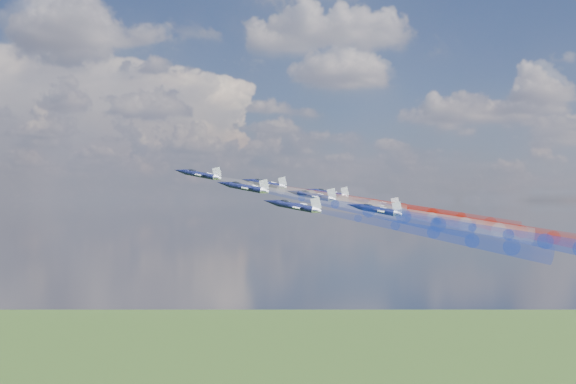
{
  "coord_description": "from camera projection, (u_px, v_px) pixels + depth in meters",
  "views": [
    {
      "loc": [
        -12.88,
        -157.5,
        156.11
      ],
      "look_at": [
        0.97,
        -6.6,
        158.01
      ],
      "focal_mm": 43.59,
      "sensor_mm": 36.0,
      "label": 1
    }
  ],
  "objects": [
    {
      "name": "jet_center_third",
      "position": [
        314.0,
        196.0,
        149.25
      ],
      "size": [
        13.48,
        11.74,
        5.56
      ],
      "primitive_type": null,
      "rotation": [
        0.18,
        -0.07,
        1.3
      ],
      "color": "black"
    },
    {
      "name": "jet_outer_left",
      "position": [
        295.0,
        206.0,
        128.01
      ],
      "size": [
        13.48,
        11.74,
        5.56
      ],
      "primitive_type": null,
      "rotation": [
        0.18,
        -0.07,
        1.3
      ],
      "color": "black"
    },
    {
      "name": "trail_outer_left",
      "position": [
        433.0,
        233.0,
        123.77
      ],
      "size": [
        40.28,
        14.3,
        11.35
      ],
      "primitive_type": null,
      "rotation": [
        0.18,
        -0.07,
        1.3
      ],
      "color": "blue"
    },
    {
      "name": "jet_lead",
      "position": [
        200.0,
        175.0,
        154.02
      ],
      "size": [
        13.48,
        11.74,
        5.56
      ],
      "primitive_type": null,
      "rotation": [
        0.18,
        -0.07,
        1.3
      ],
      "color": "black"
    },
    {
      "name": "jet_inner_right",
      "position": [
        266.0,
        184.0,
        163.28
      ],
      "size": [
        13.48,
        11.74,
        5.56
      ],
      "primitive_type": null,
      "rotation": [
        0.18,
        -0.07,
        1.3
      ],
      "color": "black"
    },
    {
      "name": "jet_rear_right",
      "position": [
        378.0,
        204.0,
        159.79
      ],
      "size": [
        13.48,
        11.74,
        5.56
      ],
      "primitive_type": null,
      "rotation": [
        0.18,
        -0.07,
        1.3
      ],
      "color": "black"
    },
    {
      "name": "jet_outer_right",
      "position": [
        329.0,
        193.0,
        170.92
      ],
      "size": [
        13.48,
        11.74,
        5.56
      ],
      "primitive_type": null,
      "rotation": [
        0.18,
        -0.07,
        1.3
      ],
      "color": "black"
    },
    {
      "name": "trail_inner_right",
      "position": [
        373.0,
        204.0,
        159.04
      ],
      "size": [
        40.28,
        14.3,
        11.35
      ],
      "primitive_type": null,
      "rotation": [
        0.18,
        -0.07,
        1.3
      ],
      "color": "red"
    },
    {
      "name": "trail_inner_left",
      "position": [
        369.0,
        211.0,
        136.91
      ],
      "size": [
        40.28,
        14.3,
        11.35
      ],
      "primitive_type": null,
      "rotation": [
        0.18,
        -0.07,
        1.3
      ],
      "color": "blue"
    },
    {
      "name": "trail_center_third",
      "position": [
        432.0,
        218.0,
        145.01
      ],
      "size": [
        40.28,
        14.3,
        11.35
      ],
      "primitive_type": null,
      "rotation": [
        0.18,
        -0.07,
        1.3
      ],
      "color": "white"
    },
    {
      "name": "jet_rear_left",
      "position": [
        377.0,
        210.0,
        137.12
      ],
      "size": [
        13.48,
        11.74,
        5.56
      ],
      "primitive_type": null,
      "rotation": [
        0.18,
        -0.07,
        1.3
      ],
      "color": "black"
    },
    {
      "name": "trail_rear_right",
      "position": [
        491.0,
        225.0,
        155.56
      ],
      "size": [
        40.28,
        14.3,
        11.35
      ],
      "primitive_type": null,
      "rotation": [
        0.18,
        -0.07,
        1.3
      ],
      "color": "red"
    },
    {
      "name": "trail_lead",
      "position": [
        312.0,
        195.0,
        149.78
      ],
      "size": [
        40.28,
        14.3,
        11.35
      ],
      "primitive_type": null,
      "rotation": [
        0.18,
        -0.07,
        1.3
      ],
      "color": "white"
    },
    {
      "name": "jet_inner_left",
      "position": [
        245.0,
        187.0,
        141.14
      ],
      "size": [
        13.48,
        11.74,
        5.56
      ],
      "primitive_type": null,
      "rotation": [
        0.18,
        -0.07,
        1.3
      ],
      "color": "black"
    },
    {
      "name": "trail_outer_right",
      "position": [
        433.0,
        213.0,
        166.68
      ],
      "size": [
        40.28,
        14.3,
        11.35
      ],
      "primitive_type": null,
      "rotation": [
        0.18,
        -0.07,
        1.3
      ],
      "color": "red"
    },
    {
      "name": "trail_rear_left",
      "position": [
        509.0,
        235.0,
        132.89
      ],
      "size": [
        40.28,
        14.3,
        11.35
      ],
      "primitive_type": null,
      "rotation": [
        0.18,
        -0.07,
        1.3
      ],
      "color": "blue"
    }
  ]
}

